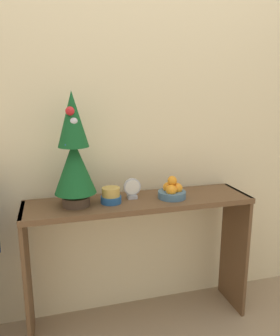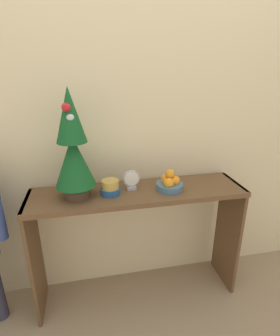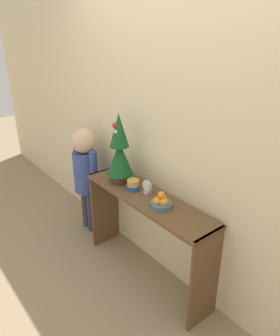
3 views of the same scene
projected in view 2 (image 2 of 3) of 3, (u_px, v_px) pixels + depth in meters
ground_plane at (143, 311)px, 1.67m from camera, size 12.00×12.00×0.00m
back_wall at (131, 104)px, 1.56m from camera, size 7.00×0.05×2.50m
console_table at (138, 216)px, 1.60m from camera, size 1.27×0.32×0.77m
mini_tree at (73, 148)px, 1.37m from camera, size 0.22×0.22×0.60m
fruit_bowl at (170, 183)px, 1.54m from camera, size 0.16×0.16×0.13m
singing_bowl at (110, 188)px, 1.48m from camera, size 0.11×0.11×0.09m
desk_clock at (131, 180)px, 1.54m from camera, size 0.10×0.04×0.12m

